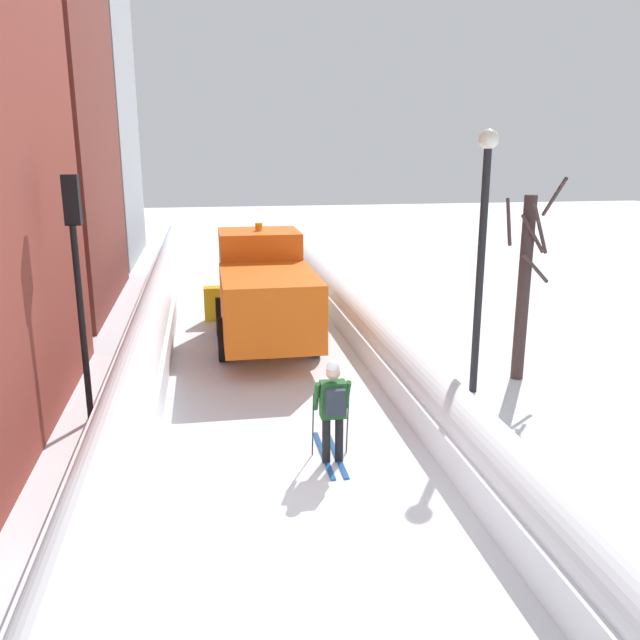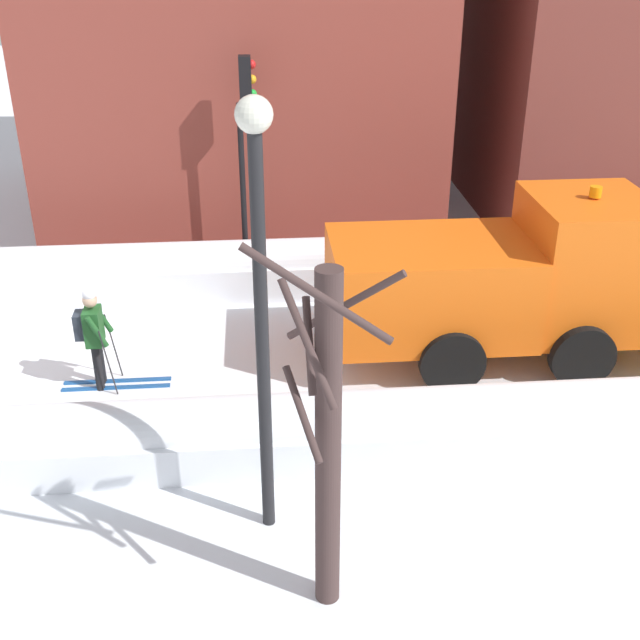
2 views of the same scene
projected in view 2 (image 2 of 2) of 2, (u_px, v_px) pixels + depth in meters
name	position (u px, v px, depth m)	size (l,w,h in m)	color
ground_plane	(595.00, 347.00, 14.66)	(80.00, 80.00, 0.00)	white
snowbank_left	(546.00, 260.00, 16.97)	(1.10, 36.00, 1.18)	white
plow_truck	(504.00, 280.00, 13.76)	(3.20, 5.98, 3.12)	orange
skier	(94.00, 333.00, 13.01)	(0.62, 1.80, 1.81)	black
traffic_light_pole	(245.00, 129.00, 15.99)	(0.28, 0.42, 4.69)	black
street_lamp	(260.00, 281.00, 8.87)	(0.40, 0.40, 5.50)	black
bare_tree_near	(327.00, 439.00, 8.28)	(1.28, 1.61, 4.58)	#3F2E2C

